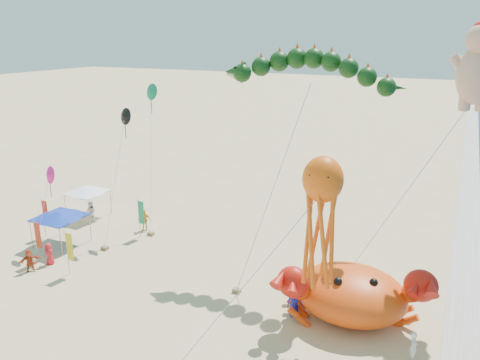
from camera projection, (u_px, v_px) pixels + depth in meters
name	position (u px, v px, depth m)	size (l,w,h in m)	color
ground	(255.00, 291.00, 29.55)	(320.00, 320.00, 0.00)	#D1B784
foam_strip	(463.00, 342.00, 24.57)	(320.00, 320.00, 0.00)	silver
crab_inflatable	(350.00, 292.00, 26.24)	(8.49, 7.18, 3.72)	#EE460C
dragon_kite	(309.00, 75.00, 29.53)	(11.38, 7.55, 14.27)	black
cherub_kite	(479.00, 65.00, 25.66)	(7.49, 3.07, 16.23)	#E5A78B
octopus_kite	(321.00, 212.00, 22.16)	(6.58, 6.96, 10.17)	#F4590C
canopy_blue	(59.00, 215.00, 35.33)	(3.56, 3.56, 2.71)	gray
canopy_white	(87.00, 190.00, 40.86)	(3.24, 3.24, 2.71)	gray
feather_flags	(74.00, 227.00, 34.27)	(7.44, 7.09, 3.20)	gray
beachgoers	(130.00, 248.00, 33.42)	(27.87, 10.22, 1.86)	gold
small_kites	(108.00, 139.00, 35.18)	(5.72, 10.38, 11.88)	black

